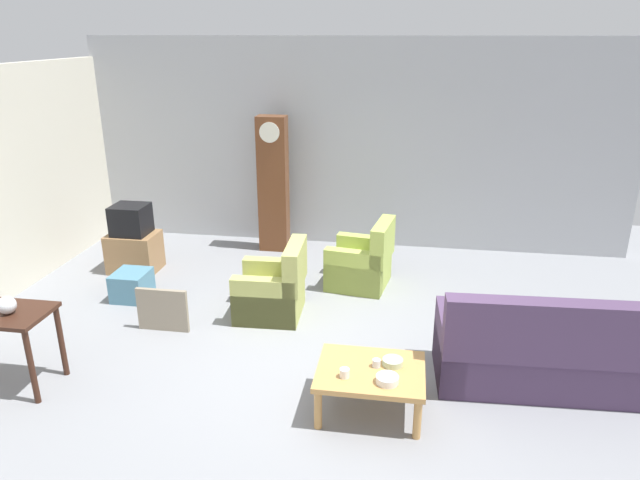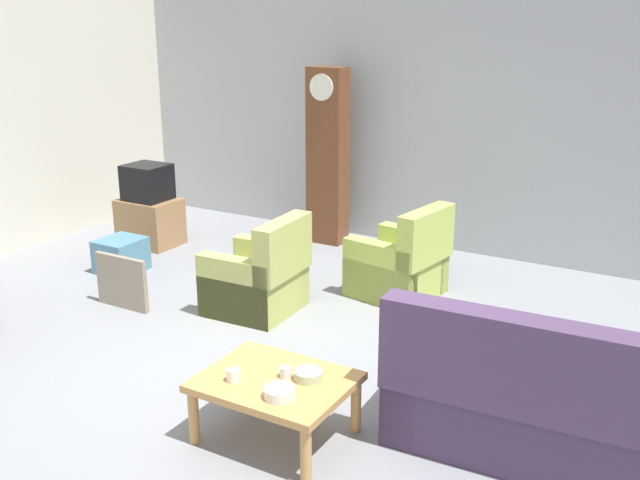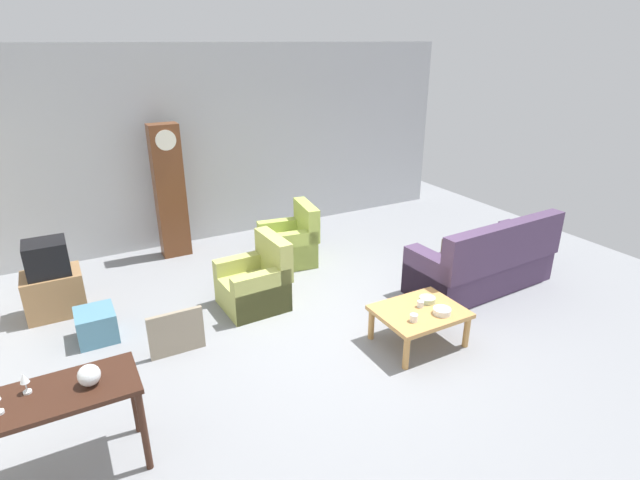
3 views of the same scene
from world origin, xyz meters
The scene contains 16 objects.
ground_plane centered at (0.00, 0.00, 0.00)m, with size 10.40×10.40×0.00m, color gray.
garage_door_wall centered at (0.00, 3.60, 1.60)m, with size 8.40×0.16×3.20m, color #ADAFB5.
couch_floral centered at (2.28, -0.16, 0.36)m, with size 2.14×0.98×1.04m.
armchair_olive_near centered at (-0.68, 0.88, 0.31)m, with size 0.82×0.79×0.92m.
armchair_olive_far centered at (0.30, 1.91, 0.31)m, with size 0.90×0.87×0.92m.
coffee_table_wood centered at (0.62, -0.81, 0.36)m, with size 0.96×0.76×0.43m.
grandfather_clock centered at (-1.18, 3.08, 1.05)m, with size 0.44×0.30×2.09m.
tv_stand_cabinet centered at (-2.97, 1.92, 0.28)m, with size 0.68×0.52×0.56m, color #997047.
tv_crt centered at (-2.97, 1.92, 0.77)m, with size 0.48×0.44×0.42m, color black.
framed_picture_leaning centered at (-1.84, 0.30, 0.26)m, with size 0.60×0.05×0.51m, color gray.
storage_box_blue centered at (-2.59, 1.04, 0.18)m, with size 0.42×0.47×0.36m, color teal.
glass_dome_cloche centered at (-2.74, -0.97, 0.88)m, with size 0.17×0.17×0.17m, color silver.
cup_white_porcelain centered at (0.40, -0.97, 0.47)m, with size 0.09×0.09×0.08m, color white.
cup_blue_rimmed centered at (0.66, -0.76, 0.46)m, with size 0.07×0.07×0.07m, color silver.
bowl_white_stacked centered at (0.77, -0.99, 0.46)m, with size 0.20×0.20×0.07m, color white.
bowl_shallow_green centered at (0.81, -0.71, 0.46)m, with size 0.19×0.19×0.06m, color #B2C69E.
Camera 1 is at (0.86, -5.21, 3.26)m, focal length 32.11 mm.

